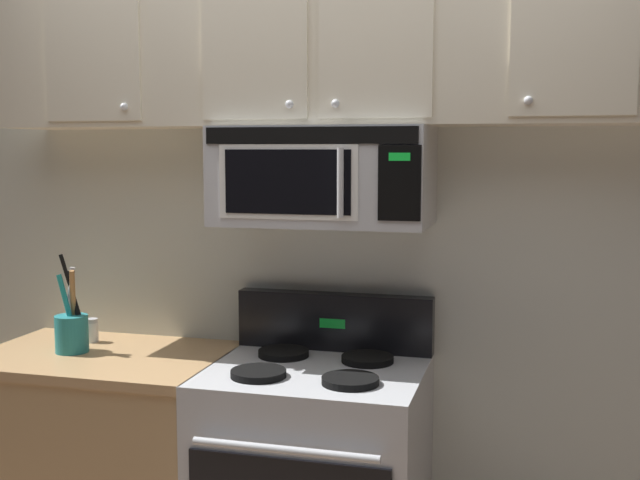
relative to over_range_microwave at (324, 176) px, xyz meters
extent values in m
cube|color=silver|center=(0.00, 0.25, -0.23)|extent=(5.20, 0.10, 2.70)
cylinder|color=#B7BABF|center=(0.00, -0.48, -0.84)|extent=(0.61, 0.03, 0.03)
cube|color=black|center=(0.00, 0.16, -0.57)|extent=(0.76, 0.07, 0.22)
cube|color=#19D83F|center=(0.00, 0.13, -0.57)|extent=(0.10, 0.00, 0.04)
cylinder|color=black|center=(-0.16, -0.26, -0.66)|extent=(0.19, 0.19, 0.02)
cylinder|color=black|center=(0.16, -0.26, -0.66)|extent=(0.19, 0.19, 0.02)
cylinder|color=black|center=(-0.16, 0.02, -0.66)|extent=(0.19, 0.19, 0.02)
cylinder|color=black|center=(0.16, 0.02, -0.66)|extent=(0.19, 0.19, 0.02)
cube|color=#B7BABF|center=(0.00, 0.00, 0.00)|extent=(0.76, 0.39, 0.35)
cube|color=black|center=(0.00, -0.19, 0.14)|extent=(0.73, 0.01, 0.06)
cube|color=white|center=(-0.07, -0.19, -0.02)|extent=(0.49, 0.01, 0.25)
cube|color=black|center=(-0.07, -0.20, -0.02)|extent=(0.44, 0.01, 0.22)
cube|color=black|center=(0.31, -0.19, -0.02)|extent=(0.14, 0.01, 0.25)
cube|color=#19D83F|center=(0.31, -0.20, 0.07)|extent=(0.07, 0.00, 0.03)
cylinder|color=#B7BABF|center=(0.11, -0.22, -0.02)|extent=(0.02, 0.02, 0.23)
cube|color=beige|center=(0.00, 0.03, 0.45)|extent=(2.50, 0.33, 0.55)
cube|color=beige|center=(-0.83, -0.14, 0.45)|extent=(0.38, 0.01, 0.51)
sphere|color=#B7BABF|center=(-0.70, -0.15, 0.24)|extent=(0.03, 0.03, 0.03)
cube|color=beige|center=(-0.21, -0.14, 0.45)|extent=(0.38, 0.01, 0.51)
sphere|color=#B7BABF|center=(-0.08, -0.15, 0.24)|extent=(0.03, 0.03, 0.03)
cube|color=beige|center=(0.21, -0.14, 0.45)|extent=(0.38, 0.01, 0.51)
sphere|color=#B7BABF|center=(0.08, -0.15, 0.24)|extent=(0.03, 0.03, 0.03)
cube|color=beige|center=(0.83, -0.14, 0.45)|extent=(0.38, 0.01, 0.51)
sphere|color=#B7BABF|center=(0.70, -0.15, 0.24)|extent=(0.03, 0.03, 0.03)
cube|color=tan|center=(-0.84, -0.11, -1.14)|extent=(0.90, 0.62, 0.86)
cube|color=tan|center=(-0.84, -0.11, -0.69)|extent=(0.93, 0.65, 0.03)
cylinder|color=teal|center=(-0.96, -0.13, -0.60)|extent=(0.12, 0.12, 0.14)
cylinder|color=teal|center=(-0.97, -0.14, -0.49)|extent=(0.07, 0.02, 0.23)
cylinder|color=olive|center=(-0.95, -0.13, -0.48)|extent=(0.05, 0.07, 0.25)
cylinder|color=black|center=(-0.96, -0.12, -0.45)|extent=(0.08, 0.05, 0.30)
cylinder|color=black|center=(-0.95, -0.12, -0.48)|extent=(0.06, 0.03, 0.24)
cylinder|color=silver|center=(-0.96, -0.12, -0.47)|extent=(0.04, 0.03, 0.25)
cylinder|color=white|center=(-0.97, 0.03, -0.64)|extent=(0.05, 0.05, 0.08)
cylinder|color=#B7BABF|center=(-0.97, 0.03, -0.59)|extent=(0.05, 0.05, 0.02)
camera|label=1|loc=(0.72, -2.72, 0.09)|focal=44.24mm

